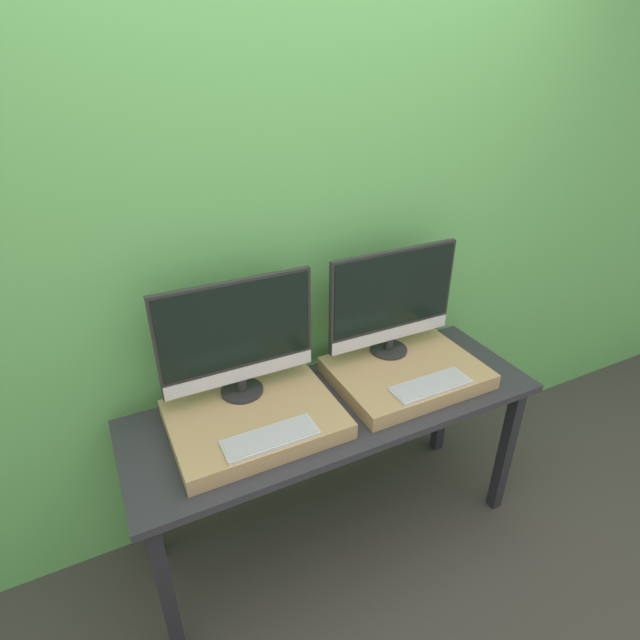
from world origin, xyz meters
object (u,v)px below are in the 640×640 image
(monitor_left, at_px, (237,336))
(monitor_right, at_px, (393,300))
(keyboard_left, at_px, (270,438))
(keyboard_right, at_px, (431,385))

(monitor_left, distance_m, monitor_right, 0.67)
(monitor_right, bearing_deg, keyboard_left, -156.17)
(keyboard_left, distance_m, keyboard_right, 0.67)
(keyboard_left, bearing_deg, monitor_left, 90.00)
(keyboard_right, bearing_deg, keyboard_left, 180.00)
(monitor_left, bearing_deg, keyboard_right, -23.83)
(monitor_left, height_order, keyboard_left, monitor_left)
(monitor_left, distance_m, keyboard_left, 0.38)
(keyboard_right, bearing_deg, monitor_left, 156.17)
(monitor_left, bearing_deg, keyboard_left, -90.00)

